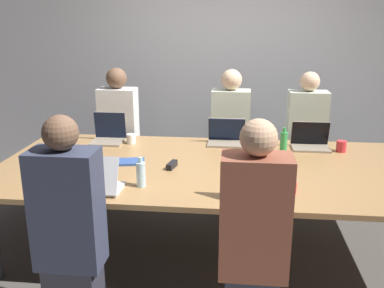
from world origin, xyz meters
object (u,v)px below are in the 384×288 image
Objects in this scene: laptop_far_left at (109,133)px; person_far_right at (305,140)px; cup_far_center at (255,141)px; stapler at (172,165)px; bottle_near_midright at (287,179)px; laptop_far_center at (226,136)px; bottle_far_right at (284,142)px; laptop_far_right at (310,141)px; cup_far_right at (341,146)px; person_near_midright at (254,239)px; laptop_near_midright at (248,186)px; person_far_center at (230,137)px; laptop_near_left at (97,182)px; bottle_near_left at (141,174)px; person_near_left at (69,231)px; cup_near_midright at (290,187)px; person_far_left at (119,134)px; cup_far_left at (131,139)px.

person_far_right reaches higher than laptop_far_left.
stapler is (-0.69, -0.73, -0.01)m from cup_far_center.
laptop_far_left is 1.38× the size of bottle_near_midright.
person_far_right is 3.91× the size of laptop_far_center.
bottle_far_right is 0.65× the size of laptop_far_center.
laptop_far_right is 0.28m from cup_far_right.
person_near_midright is at bearing -44.69° from stapler.
person_far_center is at bearing -84.64° from laptop_near_midright.
person_far_right reaches higher than bottle_near_midright.
laptop_far_right reaches higher than cup_far_right.
laptop_near_left is 0.31m from bottle_near_left.
bottle_far_right is 0.16× the size of person_near_left.
laptop_far_center is at bearing 112.58° from cup_near_midright.
person_far_center reaches higher than laptop_far_center.
person_far_left is 2.02m from laptop_far_right.
cup_far_left is 0.40× the size of bottle_near_midright.
bottle_near_left is 2.46× the size of cup_near_midright.
bottle_near_midright is (1.37, -1.06, 0.05)m from cup_far_left.
person_far_left reaches higher than person_near_left.
person_near_left is (0.28, -2.16, -0.01)m from person_far_left.
laptop_far_center is (0.58, 1.15, -0.02)m from bottle_near_left.
laptop_far_right reaches higher than bottle_near_left.
cup_far_left is 1.66m from person_near_left.
cup_far_center is at bearing 175.02° from laptop_far_right.
bottle_near_midright is (1.61, -1.10, 0.02)m from laptop_far_left.
cup_far_left is 1.12m from bottle_near_left.
person_far_left reaches higher than cup_near_midright.
person_far_center is at bearing 81.74° from stapler.
laptop_near_left is at bearing -79.44° from person_far_left.
bottle_near_left is (-1.40, -1.60, 0.16)m from person_far_right.
bottle_far_right is 0.64× the size of laptop_near_midright.
laptop_far_center is (0.89, 1.75, 0.13)m from person_near_left.
bottle_near_left is at bearing -35.78° from person_near_midright.
person_near_midright is (0.80, -0.57, -0.16)m from bottle_near_left.
laptop_near_left is 1.71m from cup_far_center.
cup_far_right is 0.79m from cup_far_center.
bottle_near_left reaches higher than cup_far_right.
bottle_near_left is (-1.10, -0.93, -0.00)m from bottle_far_right.
bottle_far_right is 0.57m from laptop_far_center.
person_far_right is at bearing 65.79° from bottle_far_right.
stapler is (0.73, -0.70, -0.06)m from laptop_far_left.
stapler is (-0.63, 0.98, 0.09)m from person_near_midright.
cup_far_right is (0.26, -0.09, -0.02)m from laptop_far_right.
laptop_near_left is at bearing -149.11° from cup_far_right.
person_far_right is 0.99× the size of person_near_left.
person_far_left reaches higher than stapler.
laptop_near_midright is (1.34, -1.20, -0.01)m from laptop_far_left.
cup_far_center is at bearing 59.19° from stapler.
bottle_near_midright is 0.64× the size of laptop_far_center.
person_near_left reaches higher than bottle_near_midright.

